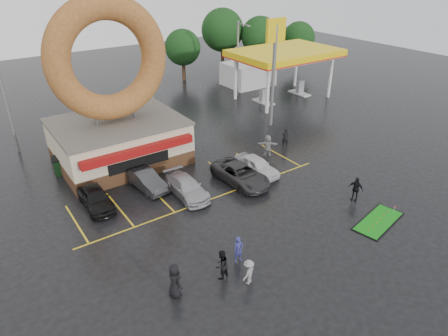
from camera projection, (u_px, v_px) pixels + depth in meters
ground at (239, 222)px, 26.61m from camera, size 120.00×120.00×0.00m
donut_shop at (115, 112)px, 32.42m from camera, size 10.20×8.70×13.50m
gas_station at (268, 63)px, 50.10m from camera, size 12.30×13.65×5.90m
shell_sign at (275, 53)px, 38.37m from camera, size 2.20×0.36×10.60m
streetlight_left at (5, 101)px, 33.80m from camera, size 0.40×2.21×9.00m
streetlight_mid at (151, 74)px, 41.55m from camera, size 0.40×2.21×9.00m
streetlight_right at (238, 57)px, 48.29m from camera, size 0.40×2.21×9.00m
tree_far_a at (260, 36)px, 58.98m from camera, size 5.60×5.60×8.00m
tree_far_b at (299, 38)px, 60.85m from camera, size 4.90×4.90×7.00m
tree_far_c at (222, 30)px, 59.57m from camera, size 6.30×6.30×9.00m
tree_far_d at (183, 47)px, 54.72m from camera, size 4.90×4.90×7.00m
car_black at (95, 198)px, 27.89m from camera, size 1.79×4.32×1.46m
car_dgrey at (146, 180)px, 30.17m from camera, size 2.01×4.42×1.40m
car_silver at (187, 187)px, 29.25m from camera, size 1.98×4.68×1.35m
car_grey at (240, 174)px, 30.85m from camera, size 2.77×5.43×1.47m
car_white at (257, 166)px, 32.16m from camera, size 2.00×4.33×1.44m
person_blue at (238, 249)px, 22.80m from camera, size 0.63×0.43×1.67m
person_blackjkt at (221, 265)px, 21.61m from camera, size 1.02×0.89×1.78m
person_hoodie at (249, 272)px, 21.29m from camera, size 1.13×0.90×1.53m
person_bystander at (175, 281)px, 20.41m from camera, size 0.77×1.05×1.98m
person_cameraman at (356, 189)px, 28.57m from camera, size 0.78×1.16×1.84m
person_walker_near at (268, 146)px, 34.93m from camera, size 1.81×1.55×1.96m
person_walker_far at (285, 137)px, 36.66m from camera, size 0.79×0.71×1.83m
dumpster at (65, 165)px, 32.44m from camera, size 1.98×1.49×1.30m
putting_green at (378, 221)px, 26.59m from camera, size 4.48×2.62×0.53m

